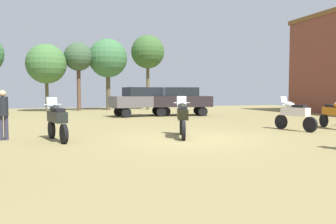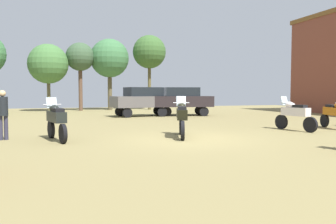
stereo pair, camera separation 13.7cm
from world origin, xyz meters
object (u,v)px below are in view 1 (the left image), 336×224
(motorcycle_8, at_px, (295,114))
(tree_1, at_px, (108,59))
(motorcycle_6, at_px, (334,113))
(tree_2, at_px, (46,64))
(tree_5, at_px, (148,52))
(motorcycle_3, at_px, (57,120))
(person_3, at_px, (3,111))
(car_2, at_px, (180,99))
(motorcycle_4, at_px, (182,117))
(tree_6, at_px, (78,58))
(car_3, at_px, (142,99))

(motorcycle_8, relative_size, tree_1, 0.33)
(motorcycle_8, bearing_deg, motorcycle_6, -10.30)
(tree_2, xyz_separation_m, tree_5, (9.07, 0.31, 1.35))
(motorcycle_3, bearing_deg, person_3, 142.95)
(motorcycle_8, xyz_separation_m, tree_2, (-10.68, 18.75, 3.36))
(motorcycle_6, relative_size, car_2, 0.49)
(motorcycle_8, bearing_deg, motorcycle_3, 168.82)
(motorcycle_6, height_order, tree_1, tree_1)
(motorcycle_4, bearing_deg, motorcycle_3, -167.69)
(person_3, xyz_separation_m, tree_6, (3.60, 18.46, 3.73))
(car_2, distance_m, tree_5, 9.78)
(motorcycle_3, distance_m, motorcycle_4, 4.45)
(tree_1, relative_size, tree_6, 1.08)
(motorcycle_3, xyz_separation_m, tree_1, (4.50, 19.53, 4.05))
(motorcycle_6, distance_m, person_3, 13.81)
(motorcycle_8, height_order, tree_1, tree_1)
(tree_5, relative_size, tree_6, 1.16)
(car_2, distance_m, car_3, 2.72)
(motorcycle_3, xyz_separation_m, motorcycle_8, (9.82, 0.07, -0.00))
(car_3, bearing_deg, person_3, 132.99)
(motorcycle_4, relative_size, car_3, 0.49)
(motorcycle_3, height_order, tree_5, tree_5)
(motorcycle_3, height_order, tree_6, tree_6)
(motorcycle_8, bearing_deg, motorcycle_4, 173.60)
(motorcycle_4, distance_m, car_2, 11.42)
(motorcycle_3, bearing_deg, car_3, 47.08)
(motorcycle_8, xyz_separation_m, car_2, (-1.53, 10.26, 0.44))
(motorcycle_3, distance_m, person_3, 1.93)
(motorcycle_4, distance_m, tree_5, 20.45)
(motorcycle_8, xyz_separation_m, tree_5, (-1.61, 19.06, 4.71))
(person_3, relative_size, tree_1, 0.26)
(car_2, relative_size, car_3, 1.00)
(car_2, xyz_separation_m, tree_6, (-6.46, 8.85, 3.58))
(tree_5, bearing_deg, person_3, -118.46)
(motorcycle_4, xyz_separation_m, person_3, (-6.20, 1.13, 0.27))
(motorcycle_4, distance_m, tree_6, 20.17)
(car_2, distance_m, tree_2, 12.82)
(motorcycle_6, bearing_deg, tree_5, -65.87)
(motorcycle_8, relative_size, car_2, 0.48)
(tree_1, relative_size, tree_5, 0.93)
(motorcycle_4, xyz_separation_m, motorcycle_8, (5.38, 0.49, -0.02))
(motorcycle_4, relative_size, motorcycle_6, 1.02)
(tree_2, distance_m, tree_5, 9.18)
(person_3, distance_m, tree_6, 19.18)
(motorcycle_6, distance_m, tree_1, 21.21)
(motorcycle_3, bearing_deg, motorcycle_8, -14.70)
(motorcycle_6, xyz_separation_m, tree_2, (-12.88, 18.70, 3.37))
(tree_2, bearing_deg, person_3, -92.86)
(tree_1, bearing_deg, tree_2, -172.38)
(motorcycle_4, xyz_separation_m, motorcycle_6, (7.59, 0.54, -0.03))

